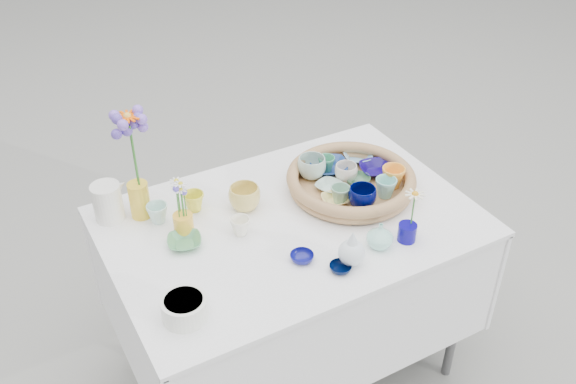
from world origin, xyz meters
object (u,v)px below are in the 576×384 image
display_table (290,365)px  tall_vase_yellow (140,200)px  wicker_tray (351,181)px  bud_vase_seafoam (380,235)px

display_table → tall_vase_yellow: size_ratio=9.46×
wicker_tray → bud_vase_seafoam: bud_vase_seafoam is taller
display_table → bud_vase_seafoam: bearing=-55.4°
wicker_tray → bud_vase_seafoam: bearing=-107.1°
wicker_tray → bud_vase_seafoam: 0.33m
bud_vase_seafoam → wicker_tray: bearing=72.9°
wicker_tray → tall_vase_yellow: 0.76m
wicker_tray → bud_vase_seafoam: (-0.10, -0.32, 0.01)m
wicker_tray → tall_vase_yellow: bearing=162.8°
display_table → bud_vase_seafoam: 0.87m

